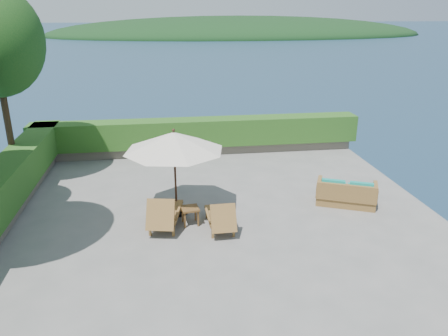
{
  "coord_description": "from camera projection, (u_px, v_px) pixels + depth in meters",
  "views": [
    {
      "loc": [
        -1.32,
        -10.51,
        5.27
      ],
      "look_at": [
        0.3,
        0.8,
        1.1
      ],
      "focal_mm": 35.0,
      "sensor_mm": 36.0,
      "label": 1
    }
  ],
  "objects": [
    {
      "name": "wicker_loveseat",
      "position": [
        346.0,
        194.0,
        12.39
      ],
      "size": [
        1.84,
        1.44,
        0.81
      ],
      "rotation": [
        0.0,
        0.0,
        -0.42
      ],
      "color": "olive",
      "rests_on": "ground"
    },
    {
      "name": "lounge_right",
      "position": [
        220.0,
        216.0,
        10.97
      ],
      "size": [
        0.71,
        1.52,
        0.87
      ],
      "rotation": [
        0.0,
        0.0,
        0.02
      ],
      "color": "olive",
      "rests_on": "ground"
    },
    {
      "name": "side_table",
      "position": [
        190.0,
        211.0,
        11.24
      ],
      "size": [
        0.49,
        0.49,
        0.47
      ],
      "rotation": [
        0.0,
        0.0,
        0.12
      ],
      "color": "brown",
      "rests_on": "ground"
    },
    {
      "name": "offshore_island",
      "position": [
        238.0,
        35.0,
        146.31
      ],
      "size": [
        126.0,
        57.6,
        12.6
      ],
      "primitive_type": "ellipsoid",
      "color": "black",
      "rests_on": "ocean"
    },
    {
      "name": "foundation",
      "position": [
        217.0,
        266.0,
        12.29
      ],
      "size": [
        12.0,
        12.0,
        3.0
      ],
      "primitive_type": "cube",
      "color": "#524B41",
      "rests_on": "ocean"
    },
    {
      "name": "lounge_left",
      "position": [
        165.0,
        213.0,
        11.08
      ],
      "size": [
        0.99,
        1.77,
        0.96
      ],
      "rotation": [
        0.0,
        0.0,
        -0.19
      ],
      "color": "olive",
      "rests_on": "ground"
    },
    {
      "name": "patio_umbrella",
      "position": [
        174.0,
        142.0,
        11.33
      ],
      "size": [
        3.17,
        3.17,
        2.38
      ],
      "rotation": [
        0.0,
        0.0,
        0.22
      ],
      "color": "black",
      "rests_on": "ground"
    },
    {
      "name": "planter_wall_far",
      "position": [
        199.0,
        149.0,
        16.91
      ],
      "size": [
        12.0,
        0.6,
        0.36
      ],
      "primitive_type": "cube",
      "color": "#6A6255",
      "rests_on": "ground"
    },
    {
      "name": "ocean",
      "position": [
        218.0,
        309.0,
        12.79
      ],
      "size": [
        600.0,
        600.0,
        0.0
      ],
      "primitive_type": "plane",
      "color": "#173149",
      "rests_on": "ground"
    },
    {
      "name": "ground",
      "position": [
        217.0,
        217.0,
        11.76
      ],
      "size": [
        12.0,
        12.0,
        0.0
      ],
      "primitive_type": "plane",
      "color": "gray",
      "rests_on": "ground"
    },
    {
      "name": "hedge_far",
      "position": [
        198.0,
        132.0,
        16.68
      ],
      "size": [
        12.4,
        0.9,
        1.0
      ],
      "primitive_type": "cube",
      "color": "#214814",
      "rests_on": "planter_wall_far"
    }
  ]
}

